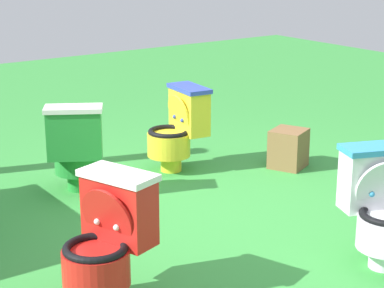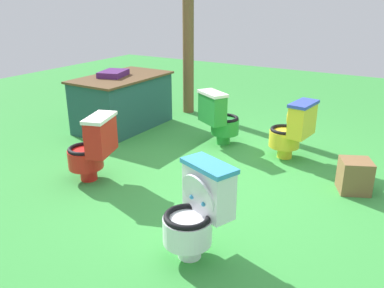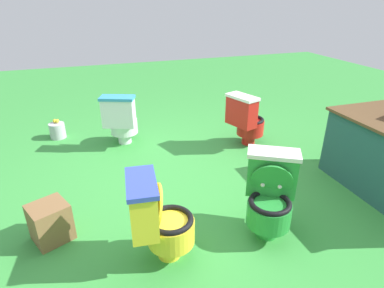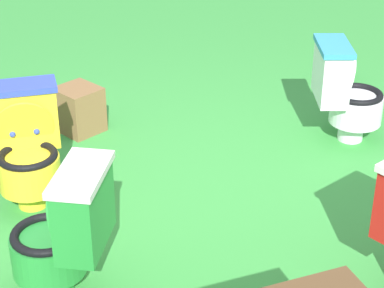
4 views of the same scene
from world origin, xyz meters
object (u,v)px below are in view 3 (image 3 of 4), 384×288
at_px(toilet_yellow, 158,219).
at_px(small_crate, 50,222).
at_px(toilet_white, 122,119).
at_px(toilet_red, 246,120).
at_px(toilet_green, 270,194).
at_px(lemon_bucket, 57,130).

height_order(toilet_yellow, small_crate, toilet_yellow).
xyz_separation_m(toilet_white, small_crate, (1.71, -0.84, -0.20)).
bearing_deg(small_crate, toilet_red, 115.50).
distance_m(toilet_green, lemon_bucket, 3.31).
bearing_deg(toilet_green, toilet_white, -36.03).
distance_m(toilet_red, toilet_white, 1.69).
bearing_deg(toilet_white, toilet_red, 2.44).
bearing_deg(toilet_green, toilet_yellow, 31.31).
bearing_deg(toilet_red, toilet_green, -40.09).
bearing_deg(small_crate, toilet_white, 153.90).
relative_size(toilet_green, toilet_white, 1.00).
bearing_deg(toilet_white, lemon_bucket, 169.22).
height_order(toilet_white, small_crate, toilet_white).
bearing_deg(lemon_bucket, toilet_green, 33.66).
distance_m(toilet_green, toilet_red, 1.77).
bearing_deg(toilet_red, lemon_bucket, -132.93).
bearing_deg(toilet_green, lemon_bucket, -25.89).
distance_m(toilet_red, small_crate, 2.70).
height_order(toilet_green, toilet_white, same).
relative_size(toilet_green, small_crate, 2.15).
bearing_deg(lemon_bucket, toilet_yellow, 17.22).
bearing_deg(lemon_bucket, toilet_white, 57.80).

